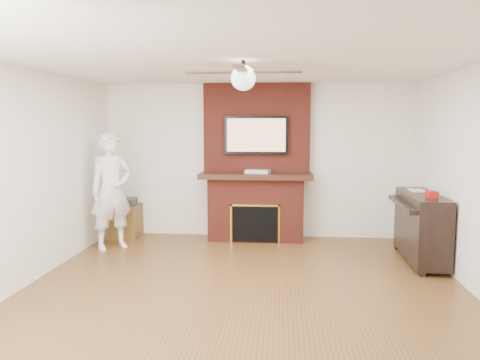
# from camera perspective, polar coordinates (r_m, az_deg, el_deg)

# --- Properties ---
(room_shell) EXTENTS (5.36, 5.86, 2.86)m
(room_shell) POSITION_cam_1_polar(r_m,az_deg,el_deg) (4.96, 0.40, -0.08)
(room_shell) COLOR brown
(room_shell) RESTS_ON ground
(fireplace) EXTENTS (1.78, 0.64, 2.50)m
(fireplace) POSITION_cam_1_polar(r_m,az_deg,el_deg) (7.51, 1.99, 0.28)
(fireplace) COLOR maroon
(fireplace) RESTS_ON ground
(tv) EXTENTS (1.00, 0.08, 0.60)m
(tv) POSITION_cam_1_polar(r_m,az_deg,el_deg) (7.42, 1.99, 5.50)
(tv) COLOR black
(tv) RESTS_ON fireplace
(ceiling_fan) EXTENTS (1.21, 1.21, 0.31)m
(ceiling_fan) POSITION_cam_1_polar(r_m,az_deg,el_deg) (4.95, 0.41, 12.46)
(ceiling_fan) COLOR black
(ceiling_fan) RESTS_ON room_shell
(person) EXTENTS (0.76, 0.74, 1.73)m
(person) POSITION_cam_1_polar(r_m,az_deg,el_deg) (7.17, -15.39, -1.30)
(person) COLOR white
(person) RESTS_ON ground
(side_table) EXTENTS (0.57, 0.57, 0.63)m
(side_table) POSITION_cam_1_polar(r_m,az_deg,el_deg) (7.98, -14.09, -4.66)
(side_table) COLOR brown
(side_table) RESTS_ON ground
(piano) EXTENTS (0.57, 1.43, 1.02)m
(piano) POSITION_cam_1_polar(r_m,az_deg,el_deg) (6.76, 21.15, -5.19)
(piano) COLOR black
(piano) RESTS_ON ground
(cable_box) EXTENTS (0.41, 0.29, 0.05)m
(cable_box) POSITION_cam_1_polar(r_m,az_deg,el_deg) (7.40, 2.18, 1.05)
(cable_box) COLOR silver
(cable_box) RESTS_ON fireplace
(candle_orange) EXTENTS (0.07, 0.07, 0.11)m
(candle_orange) POSITION_cam_1_polar(r_m,az_deg,el_deg) (7.45, 0.62, -7.12)
(candle_orange) COLOR #B97A15
(candle_orange) RESTS_ON ground
(candle_green) EXTENTS (0.06, 0.06, 0.08)m
(candle_green) POSITION_cam_1_polar(r_m,az_deg,el_deg) (7.43, 1.89, -7.27)
(candle_green) COLOR #568133
(candle_green) RESTS_ON ground
(candle_cream) EXTENTS (0.07, 0.07, 0.12)m
(candle_cream) POSITION_cam_1_polar(r_m,az_deg,el_deg) (7.48, 2.05, -7.04)
(candle_cream) COLOR #FBF6C8
(candle_cream) RESTS_ON ground
(candle_blue) EXTENTS (0.06, 0.06, 0.08)m
(candle_blue) POSITION_cam_1_polar(r_m,az_deg,el_deg) (7.44, 3.36, -7.25)
(candle_blue) COLOR #34519C
(candle_blue) RESTS_ON ground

